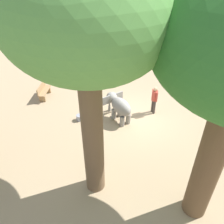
{
  "coord_description": "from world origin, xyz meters",
  "views": [
    {
      "loc": [
        -8.48,
        5.89,
        7.72
      ],
      "look_at": [
        0.07,
        1.43,
        0.8
      ],
      "focal_mm": 37.31,
      "sensor_mm": 36.0,
      "label": 1
    }
  ],
  "objects_px": {
    "shade_tree_main": "(85,20)",
    "person_handler": "(154,98)",
    "elephant": "(119,106)",
    "feed_bucket": "(80,118)",
    "wooden_bench": "(43,90)"
  },
  "relations": [
    {
      "from": "person_handler",
      "to": "shade_tree_main",
      "type": "height_order",
      "value": "shade_tree_main"
    },
    {
      "from": "person_handler",
      "to": "feed_bucket",
      "type": "distance_m",
      "value": 4.2
    },
    {
      "from": "wooden_bench",
      "to": "shade_tree_main",
      "type": "bearing_deg",
      "value": 33.3
    },
    {
      "from": "person_handler",
      "to": "shade_tree_main",
      "type": "relative_size",
      "value": 0.2
    },
    {
      "from": "elephant",
      "to": "person_handler",
      "type": "distance_m",
      "value": 2.04
    },
    {
      "from": "person_handler",
      "to": "shade_tree_main",
      "type": "xyz_separation_m",
      "value": [
        -3.0,
        4.9,
        5.31
      ]
    },
    {
      "from": "shade_tree_main",
      "to": "elephant",
      "type": "bearing_deg",
      "value": -40.6
    },
    {
      "from": "elephant",
      "to": "person_handler",
      "type": "height_order",
      "value": "person_handler"
    },
    {
      "from": "elephant",
      "to": "feed_bucket",
      "type": "relative_size",
      "value": 5.4
    },
    {
      "from": "shade_tree_main",
      "to": "feed_bucket",
      "type": "relative_size",
      "value": 22.36
    },
    {
      "from": "shade_tree_main",
      "to": "person_handler",
      "type": "bearing_deg",
      "value": -58.51
    },
    {
      "from": "elephant",
      "to": "shade_tree_main",
      "type": "height_order",
      "value": "shade_tree_main"
    },
    {
      "from": "shade_tree_main",
      "to": "wooden_bench",
      "type": "bearing_deg",
      "value": 1.02
    },
    {
      "from": "person_handler",
      "to": "wooden_bench",
      "type": "xyz_separation_m",
      "value": [
        4.48,
        5.03,
        -0.48
      ]
    },
    {
      "from": "elephant",
      "to": "wooden_bench",
      "type": "bearing_deg",
      "value": 30.17
    }
  ]
}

